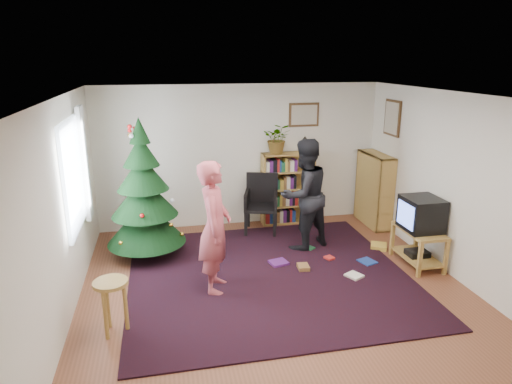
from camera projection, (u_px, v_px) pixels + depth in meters
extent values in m
plane|color=brown|center=(274.00, 286.00, 6.08)|extent=(5.00, 5.00, 0.00)
plane|color=white|center=(276.00, 95.00, 5.37)|extent=(5.00, 5.00, 0.00)
cube|color=silver|center=(240.00, 156.00, 8.07)|extent=(5.00, 0.02, 2.50)
cube|color=silver|center=(358.00, 293.00, 3.38)|extent=(5.00, 0.02, 2.50)
cube|color=silver|center=(64.00, 210.00, 5.23)|extent=(0.02, 5.00, 2.50)
cube|color=silver|center=(452.00, 185.00, 6.22)|extent=(0.02, 5.00, 2.50)
cube|color=black|center=(269.00, 275.00, 6.36)|extent=(3.80, 3.60, 0.02)
cube|color=silver|center=(73.00, 176.00, 5.73)|extent=(0.04, 1.20, 1.40)
cube|color=silver|center=(85.00, 163.00, 6.39)|extent=(0.06, 0.35, 1.60)
cube|color=#4C3319|center=(304.00, 115.00, 8.08)|extent=(0.55, 0.03, 0.42)
cube|color=beige|center=(304.00, 115.00, 8.08)|extent=(0.47, 0.01, 0.34)
cube|color=#4C3319|center=(392.00, 118.00, 7.66)|extent=(0.03, 0.50, 0.60)
cube|color=beige|center=(392.00, 118.00, 7.66)|extent=(0.01, 0.42, 0.52)
cylinder|color=#3F2816|center=(148.00, 249.00, 6.99)|extent=(0.11, 0.11, 0.23)
cone|color=black|center=(146.00, 221.00, 6.86)|extent=(1.17, 1.17, 0.66)
cone|color=black|center=(144.00, 196.00, 6.75)|extent=(0.98, 0.98, 0.59)
cone|color=black|center=(142.00, 172.00, 6.65)|extent=(0.76, 0.76, 0.52)
cone|color=black|center=(141.00, 150.00, 6.55)|extent=(0.53, 0.53, 0.45)
cone|color=black|center=(139.00, 130.00, 6.47)|extent=(0.30, 0.30, 0.38)
cube|color=#B0863E|center=(288.00, 188.00, 8.26)|extent=(0.95, 0.30, 1.30)
cube|color=#B0863E|center=(288.00, 154.00, 8.08)|extent=(0.95, 0.30, 0.03)
cube|color=#B0863E|center=(374.00, 189.00, 8.19)|extent=(0.30, 0.95, 1.30)
cube|color=#B0863E|center=(377.00, 155.00, 8.01)|extent=(0.30, 0.95, 0.03)
cube|color=#B0863E|center=(420.00, 231.00, 6.58)|extent=(0.46, 0.83, 0.04)
cube|color=#B0863E|center=(420.00, 260.00, 6.25)|extent=(0.05, 0.05, 0.51)
cube|color=#B0863E|center=(446.00, 258.00, 6.33)|extent=(0.05, 0.05, 0.51)
cube|color=#B0863E|center=(392.00, 239.00, 6.98)|extent=(0.05, 0.05, 0.51)
cube|color=#B0863E|center=(416.00, 237.00, 7.06)|extent=(0.05, 0.05, 0.51)
cube|color=#B0863E|center=(417.00, 257.00, 6.69)|extent=(0.42, 0.79, 0.03)
cube|color=black|center=(417.00, 253.00, 6.68)|extent=(0.30, 0.25, 0.08)
cube|color=black|center=(422.00, 214.00, 6.50)|extent=(0.49, 0.54, 0.47)
cube|color=#5D7FFF|center=(406.00, 215.00, 6.45)|extent=(0.01, 0.42, 0.34)
cube|color=black|center=(261.00, 207.00, 7.84)|extent=(0.68, 0.68, 0.05)
cube|color=black|center=(258.00, 188.00, 8.00)|extent=(0.54, 0.20, 0.55)
cube|color=black|center=(250.00, 226.00, 7.63)|extent=(0.06, 0.06, 0.45)
cube|color=black|center=(278.00, 223.00, 7.73)|extent=(0.06, 0.06, 0.45)
cube|color=black|center=(245.00, 216.00, 8.09)|extent=(0.06, 0.06, 0.45)
cube|color=black|center=(271.00, 214.00, 8.19)|extent=(0.06, 0.06, 0.45)
cylinder|color=#B0863E|center=(110.00, 283.00, 4.90)|extent=(0.37, 0.37, 0.04)
cylinder|color=#B0863E|center=(126.00, 307.00, 5.01)|extent=(0.05, 0.05, 0.58)
cylinder|color=#B0863E|center=(108.00, 304.00, 5.08)|extent=(0.05, 0.05, 0.58)
cylinder|color=#B0863E|center=(105.00, 315.00, 4.86)|extent=(0.05, 0.05, 0.58)
imported|color=#A9434B|center=(215.00, 227.00, 5.77)|extent=(0.55, 0.71, 1.73)
imported|color=black|center=(304.00, 195.00, 7.09)|extent=(1.04, 0.94, 1.76)
imported|color=gray|center=(278.00, 139.00, 7.96)|extent=(0.58, 0.54, 0.53)
cylinder|color=#A57F33|center=(305.00, 150.00, 8.12)|extent=(0.09, 0.09, 0.09)
sphere|color=#FFD88C|center=(305.00, 144.00, 8.09)|extent=(0.09, 0.09, 0.09)
cone|color=black|center=(305.00, 140.00, 8.07)|extent=(0.22, 0.22, 0.15)
cube|color=#A51E19|center=(329.00, 258.00, 6.85)|extent=(0.20, 0.20, 0.08)
cube|color=navy|center=(367.00, 261.00, 6.75)|extent=(0.20, 0.20, 0.08)
cube|color=#1E592D|center=(310.00, 247.00, 7.21)|extent=(0.20, 0.20, 0.08)
cube|color=gold|center=(379.00, 246.00, 7.27)|extent=(0.20, 0.20, 0.08)
cube|color=brown|center=(303.00, 267.00, 6.53)|extent=(0.20, 0.20, 0.08)
cube|color=beige|center=(354.00, 275.00, 6.30)|extent=(0.20, 0.20, 0.08)
cube|color=#4C1959|center=(279.00, 262.00, 6.69)|extent=(0.20, 0.20, 0.08)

